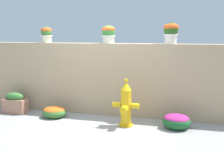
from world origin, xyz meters
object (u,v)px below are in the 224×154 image
object	(u,v)px
potted_plant_3	(171,31)
fire_hydrant	(126,105)
flower_bush_right	(176,121)
flower_bush_left	(54,111)
planter_box	(15,103)
potted_plant_2	(108,33)
potted_plant_1	(46,34)

from	to	relation	value
potted_plant_3	fire_hydrant	size ratio (longest dim) A/B	0.47
potted_plant_3	flower_bush_right	bearing A→B (deg)	-73.63
flower_bush_left	planter_box	bearing A→B (deg)	175.92
potted_plant_2	flower_bush_right	distance (m)	2.36
planter_box	flower_bush_right	bearing A→B (deg)	-2.26
potted_plant_2	potted_plant_1	bearing A→B (deg)	-179.66
fire_hydrant	planter_box	bearing A→B (deg)	174.73
potted_plant_2	flower_bush_right	bearing A→B (deg)	-24.02
potted_plant_3	flower_bush_left	world-z (taller)	potted_plant_3
potted_plant_1	flower_bush_right	world-z (taller)	potted_plant_1
flower_bush_left	planter_box	world-z (taller)	planter_box
potted_plant_2	potted_plant_3	distance (m)	1.35
flower_bush_right	planter_box	size ratio (longest dim) A/B	1.01
potted_plant_2	planter_box	xyz separation A→B (m)	(-2.07, -0.54, -1.59)
flower_bush_right	potted_plant_1	bearing A→B (deg)	167.47
fire_hydrant	flower_bush_left	distance (m)	1.66
planter_box	potted_plant_2	bearing A→B (deg)	14.62
fire_hydrant	planter_box	distance (m)	2.65
potted_plant_2	potted_plant_3	world-z (taller)	potted_plant_3
potted_plant_2	flower_bush_right	size ratio (longest dim) A/B	0.74
potted_plant_3	flower_bush_left	bearing A→B (deg)	-166.79
flower_bush_right	flower_bush_left	bearing A→B (deg)	178.45
fire_hydrant	flower_bush_right	size ratio (longest dim) A/B	1.75
potted_plant_1	potted_plant_3	size ratio (longest dim) A/B	0.84
potted_plant_1	potted_plant_2	xyz separation A→B (m)	(1.50, 0.01, 0.01)
potted_plant_1	potted_plant_3	distance (m)	2.85
potted_plant_2	flower_bush_right	xyz separation A→B (m)	(1.53, -0.68, -1.66)
potted_plant_1	fire_hydrant	bearing A→B (deg)	-20.59
potted_plant_1	potted_plant_3	bearing A→B (deg)	-0.79
fire_hydrant	flower_bush_right	world-z (taller)	fire_hydrant
planter_box	potted_plant_3	bearing A→B (deg)	8.20
fire_hydrant	flower_bush_right	distance (m)	1.01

